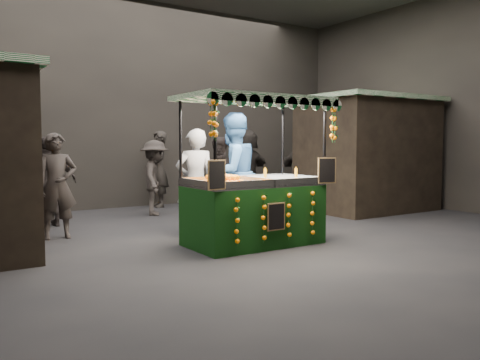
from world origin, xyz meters
TOP-DOWN VIEW (x-y plane):
  - ground at (0.00, 0.00)m, footprint 12.00×12.00m
  - market_hall at (0.00, 0.00)m, footprint 12.10×10.10m
  - neighbour_stall_right at (4.40, 1.50)m, footprint 3.00×2.20m
  - juice_stall at (-0.02, -0.33)m, footprint 2.31×1.36m
  - vendor_grey at (-0.47, 0.77)m, footprint 0.74×0.59m
  - vendor_blue at (0.15, 0.60)m, footprint 1.11×0.92m
  - shopper_0 at (-2.44, 1.80)m, footprint 0.65×0.45m
  - shopper_1 at (0.67, 1.80)m, footprint 0.97×0.86m
  - shopper_2 at (-2.28, 3.08)m, footprint 1.00×0.45m
  - shopper_3 at (-0.07, 3.39)m, footprint 0.99×1.20m
  - shopper_5 at (3.56, 2.75)m, footprint 0.78×1.86m
  - shopper_6 at (0.56, 4.60)m, footprint 0.57×0.75m
  - shopper_7 at (2.73, 3.98)m, footprint 1.84×1.00m

SIDE VIEW (x-z plane):
  - ground at x=0.00m, z-range 0.00..0.00m
  - juice_stall at x=-0.02m, z-range -0.43..1.81m
  - shopper_3 at x=-0.07m, z-range 0.00..1.61m
  - shopper_1 at x=0.67m, z-range 0.00..1.67m
  - shopper_2 at x=-2.28m, z-range 0.00..1.67m
  - shopper_0 at x=-2.44m, z-range 0.00..1.71m
  - vendor_grey at x=-0.47m, z-range 0.00..1.78m
  - shopper_6 at x=0.56m, z-range 0.00..1.84m
  - shopper_7 at x=2.73m, z-range 0.00..1.89m
  - shopper_5 at x=3.56m, z-range 0.00..1.94m
  - vendor_blue at x=0.15m, z-range 0.00..2.06m
  - neighbour_stall_right at x=4.40m, z-range 0.01..2.61m
  - market_hall at x=0.00m, z-range 0.86..5.91m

